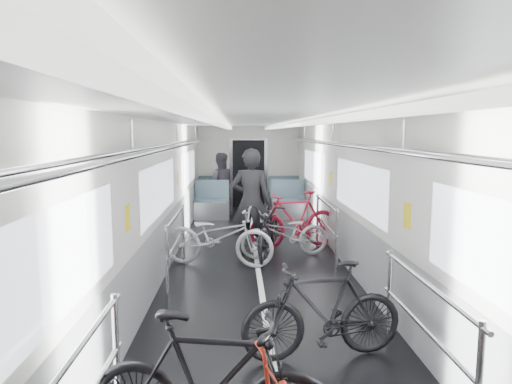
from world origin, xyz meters
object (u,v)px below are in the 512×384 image
bike_right_mid (285,234)px  bike_right_near (323,310)px  person_standing (251,202)px  bike_left_far (218,236)px  person_seated (220,184)px  bike_aisle (270,229)px  bike_right_far (295,220)px

bike_right_mid → bike_right_near: bearing=-14.6°
bike_right_mid → person_standing: size_ratio=0.84×
bike_left_far → person_seated: (-0.13, 4.80, 0.34)m
person_standing → bike_left_far: bearing=59.7°
bike_aisle → person_standing: person_standing is taller
bike_right_near → bike_aisle: bike_aisle is taller
bike_right_near → person_standing: bearing=-179.9°
person_seated → bike_right_near: bearing=98.6°
bike_right_far → bike_aisle: bike_right_far is taller
bike_right_near → bike_aisle: size_ratio=0.86×
bike_right_far → person_seated: bearing=-172.7°
bike_aisle → person_seated: bearing=116.6°
bike_right_far → person_standing: bearing=-78.3°
bike_aisle → person_standing: (-0.34, 0.10, 0.48)m
bike_left_far → bike_right_far: size_ratio=1.03×
person_seated → bike_aisle: bearing=103.4°
bike_aisle → person_seated: (-1.05, 4.23, 0.34)m
bike_right_near → bike_right_mid: size_ratio=1.00×
bike_left_far → bike_right_far: (1.44, 1.12, 0.06)m
bike_right_mid → person_seated: (-1.32, 4.33, 0.41)m
bike_aisle → bike_left_far: bearing=-135.2°
bike_left_far → person_seated: person_seated is taller
person_seated → bike_left_far: bearing=91.1°
bike_right_far → bike_right_mid: bearing=-37.5°
bike_right_near → bike_right_far: bike_right_far is taller
bike_aisle → bike_right_far: bearing=58.9°
bike_right_mid → bike_aisle: bearing=-124.3°
person_standing → person_seated: size_ratio=1.16×
bike_left_far → bike_aisle: same height
bike_right_mid → bike_right_far: (0.26, 0.65, 0.13)m
person_standing → bike_right_far: bearing=-142.3°
bike_left_far → bike_right_mid: (1.18, 0.48, -0.07)m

